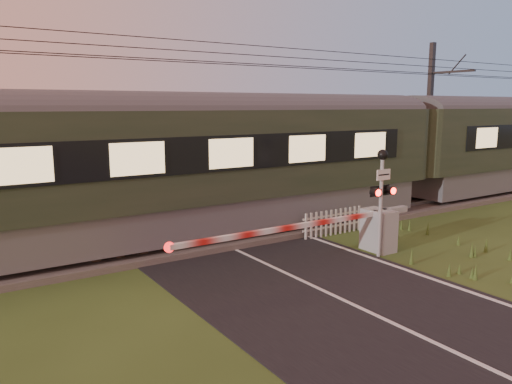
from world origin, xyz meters
TOP-DOWN VIEW (x-y plane):
  - ground at (0.00, 0.00)m, footprint 160.00×160.00m
  - road at (0.02, -0.23)m, footprint 6.00×140.00m
  - track_bed at (0.00, 6.50)m, footprint 140.00×3.40m
  - overhead_wires at (0.00, 6.50)m, footprint 120.00×0.62m
  - train at (8.89, 6.50)m, footprint 45.92×3.17m
  - boom_gate at (3.13, 2.54)m, footprint 7.79×0.95m
  - crossing_signal at (3.06, 2.09)m, footprint 0.77×0.34m
  - picket_fence at (3.59, 4.60)m, footprint 2.50×0.07m
  - catenary_mast at (13.46, 8.73)m, footprint 0.23×2.46m

SIDE VIEW (x-z plane):
  - ground at x=0.00m, z-range 0.00..0.00m
  - road at x=0.02m, z-range 0.00..0.03m
  - track_bed at x=0.00m, z-range -0.13..0.26m
  - picket_fence at x=3.59m, z-range 0.00..0.86m
  - boom_gate at x=3.13m, z-range 0.06..1.32m
  - crossing_signal at x=3.06m, z-range 0.57..3.60m
  - train at x=8.89m, z-range 0.28..4.57m
  - catenary_mast at x=13.46m, z-range 0.14..7.33m
  - overhead_wires at x=0.00m, z-range 5.41..6.04m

